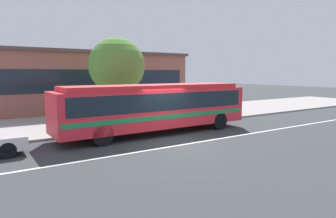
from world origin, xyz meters
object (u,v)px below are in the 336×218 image
Objects in this scene: pedestrian_walking_along_curb at (67,114)px; bus_stop_sign at (204,97)px; street_tree_near_stop at (117,66)px; transit_bus at (156,105)px; pedestrian_waiting_near_sign at (184,106)px.

bus_stop_sign is (9.06, -0.79, 0.55)m from pedestrian_walking_along_curb.
pedestrian_walking_along_curb is at bearing -151.57° from street_tree_near_stop.
transit_bus is 4.88m from pedestrian_walking_along_curb.
street_tree_near_stop is at bearing 92.13° from transit_bus.
pedestrian_walking_along_curb is at bearing 146.77° from transit_bus.
transit_bus is at bearing -87.87° from street_tree_near_stop.
transit_bus is 6.50× the size of pedestrian_walking_along_curb.
pedestrian_walking_along_curb is 0.70× the size of bus_stop_sign.
pedestrian_waiting_near_sign is 5.29m from street_tree_near_stop.
street_tree_near_stop is (3.88, 2.10, 2.66)m from pedestrian_walking_along_curb.
street_tree_near_stop is (-0.18, 4.76, 2.20)m from transit_bus.
street_tree_near_stop is at bearing 150.80° from bus_stop_sign.
street_tree_near_stop reaches higher than pedestrian_waiting_near_sign.
street_tree_near_stop reaches higher than transit_bus.
transit_bus is 4.58× the size of bus_stop_sign.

